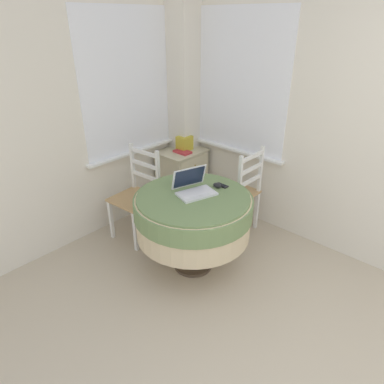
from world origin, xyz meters
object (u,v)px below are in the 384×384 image
at_px(computer_mouse, 217,185).
at_px(dining_chair_near_right_window, 238,193).
at_px(round_dining_table, 193,213).
at_px(book_on_cabinet, 183,152).
at_px(dining_chair_near_back_window, 137,196).
at_px(laptop, 194,188).
at_px(corner_cabinet, 182,177).
at_px(cell_phone, 222,185).
at_px(storage_box, 184,143).

distance_m(computer_mouse, dining_chair_near_right_window, 0.60).
xyz_separation_m(round_dining_table, book_on_cabinet, (0.79, 0.88, 0.13)).
bearing_deg(dining_chair_near_back_window, laptop, -86.84).
bearing_deg(corner_cabinet, cell_phone, -117.54).
xyz_separation_m(corner_cabinet, storage_box, (0.04, -0.00, 0.43)).
bearing_deg(cell_phone, round_dining_table, 168.97).
xyz_separation_m(laptop, storage_box, (0.83, 0.90, -0.02)).
height_order(computer_mouse, cell_phone, computer_mouse).
distance_m(round_dining_table, corner_cabinet, 1.28).
relative_size(round_dining_table, storage_box, 6.10).
height_order(laptop, corner_cabinet, laptop).
bearing_deg(cell_phone, laptop, 159.89).
distance_m(round_dining_table, laptop, 0.22).
relative_size(laptop, dining_chair_near_back_window, 0.40).
relative_size(computer_mouse, corner_cabinet, 0.12).
bearing_deg(laptop, dining_chair_near_right_window, 1.97).
bearing_deg(dining_chair_near_right_window, cell_phone, -164.93).
relative_size(corner_cabinet, storage_box, 4.08).
relative_size(computer_mouse, book_on_cabinet, 0.41).
height_order(computer_mouse, corner_cabinet, computer_mouse).
bearing_deg(storage_box, round_dining_table, -133.26).
relative_size(dining_chair_near_right_window, book_on_cabinet, 4.73).
relative_size(cell_phone, storage_box, 0.71).
height_order(laptop, dining_chair_near_back_window, same).
distance_m(computer_mouse, storage_box, 1.16).
height_order(corner_cabinet, storage_box, storage_box).
bearing_deg(corner_cabinet, dining_chair_near_right_window, -94.42).
distance_m(corner_cabinet, book_on_cabinet, 0.36).
height_order(laptop, computer_mouse, laptop).
bearing_deg(dining_chair_near_right_window, dining_chair_near_back_window, 136.67).
height_order(round_dining_table, dining_chair_near_back_window, dining_chair_near_back_window).
bearing_deg(dining_chair_near_right_window, book_on_cabinet, 88.45).
height_order(round_dining_table, corner_cabinet, round_dining_table).
bearing_deg(book_on_cabinet, round_dining_table, -131.84).
bearing_deg(computer_mouse, laptop, 157.63).
xyz_separation_m(laptop, computer_mouse, (0.21, -0.09, -0.02)).
bearing_deg(laptop, cell_phone, -20.11).
bearing_deg(round_dining_table, book_on_cabinet, 48.16).
bearing_deg(dining_chair_near_right_window, storage_box, 82.70).
xyz_separation_m(computer_mouse, cell_phone, (0.05, -0.01, -0.02)).
bearing_deg(corner_cabinet, dining_chair_near_back_window, -169.06).
distance_m(round_dining_table, book_on_cabinet, 1.19).
xyz_separation_m(dining_chair_near_back_window, corner_cabinet, (0.83, 0.16, -0.11)).
bearing_deg(computer_mouse, storage_box, 57.95).
distance_m(dining_chair_near_right_window, corner_cabinet, 0.89).
bearing_deg(computer_mouse, book_on_cabinet, 60.53).
xyz_separation_m(round_dining_table, dining_chair_near_right_window, (0.77, 0.06, -0.11)).
xyz_separation_m(computer_mouse, book_on_cabinet, (0.53, 0.93, -0.07)).
relative_size(computer_mouse, storage_box, 0.50).
bearing_deg(corner_cabinet, computer_mouse, -120.09).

